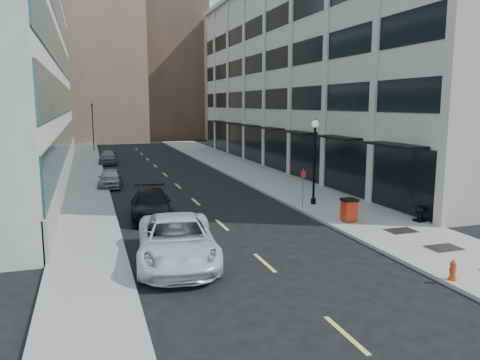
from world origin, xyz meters
TOP-DOWN VIEW (x-y plane):
  - ground at (0.00, 0.00)m, footprint 160.00×160.00m
  - sidewalk_right at (7.50, 20.00)m, footprint 5.00×80.00m
  - sidewalk_left at (-6.50, 20.00)m, footprint 3.00×80.00m
  - building_right at (16.94, 26.99)m, footprint 15.30×46.50m
  - skyline_tan_near at (-4.00, 68.00)m, footprint 14.00×18.00m
  - skyline_brown at (8.00, 72.00)m, footprint 12.00×16.00m
  - skyline_tan_far at (-14.00, 78.00)m, footprint 12.00×14.00m
  - skyline_stone at (18.00, 66.00)m, footprint 10.00×14.00m
  - grate_mid at (7.60, 1.00)m, footprint 1.40×1.00m
  - grate_far at (7.60, 3.80)m, footprint 1.40×1.00m
  - road_centerline at (0.00, 17.00)m, footprint 0.15×68.20m
  - traffic_signal at (-5.50, 48.00)m, footprint 0.66×0.66m
  - car_white_van at (-3.20, 3.09)m, footprint 3.71×6.66m
  - car_black_pickup at (-3.20, 10.61)m, footprint 2.59×5.32m
  - car_silver_sedan at (-4.80, 21.00)m, footprint 2.11×4.25m
  - car_grey_sedan at (-4.34, 35.00)m, footprint 2.15×4.52m
  - fire_hydrant at (5.30, -2.00)m, footprint 0.29×0.29m
  - trash_bin at (6.21, 6.18)m, footprint 0.73×0.82m
  - lamppost at (6.40, 10.50)m, footprint 0.42×0.42m
  - sign_post at (5.30, 9.67)m, footprint 0.27×0.08m
  - urn_planter at (9.60, 5.00)m, footprint 0.61×0.61m

SIDE VIEW (x-z plane):
  - ground at x=0.00m, z-range 0.00..0.00m
  - road_centerline at x=0.00m, z-range 0.00..0.01m
  - sidewalk_right at x=7.50m, z-range 0.00..0.15m
  - sidewalk_left at x=-6.50m, z-range 0.00..0.15m
  - grate_mid at x=7.60m, z-range 0.15..0.16m
  - grate_far at x=7.60m, z-range 0.15..0.16m
  - fire_hydrant at x=5.30m, z-range 0.14..0.86m
  - urn_planter at x=9.60m, z-range 0.24..1.08m
  - car_silver_sedan at x=-4.80m, z-range 0.00..1.39m
  - car_black_pickup at x=-3.20m, z-range 0.00..1.49m
  - car_grey_sedan at x=-4.34m, z-range 0.00..1.49m
  - trash_bin at x=6.21m, z-range 0.20..1.37m
  - car_white_van at x=-3.20m, z-range 0.00..1.76m
  - sign_post at x=5.30m, z-range 0.49..2.78m
  - lamppost at x=6.40m, z-range 0.59..5.69m
  - traffic_signal at x=-5.50m, z-range 2.23..9.21m
  - building_right at x=16.94m, z-range -0.13..18.12m
  - skyline_stone at x=18.00m, z-range 0.00..20.00m
  - skyline_tan_far at x=-14.00m, z-range 0.00..22.00m
  - skyline_tan_near at x=-4.00m, z-range 0.00..28.00m
  - skyline_brown at x=8.00m, z-range 0.00..34.00m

